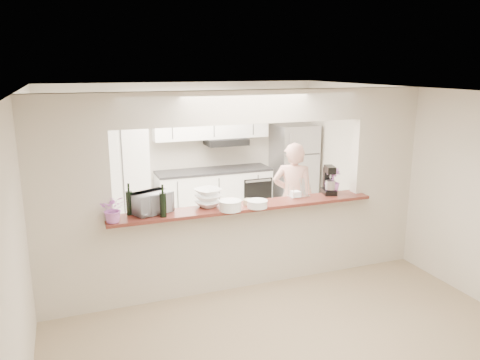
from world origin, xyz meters
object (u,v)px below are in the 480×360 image
refrigerator (294,168)px  stand_mixer (329,181)px  toaster_oven (151,203)px  person (293,198)px

refrigerator → stand_mixer: 2.74m
toaster_oven → stand_mixer: bearing=-22.7°
refrigerator → toaster_oven: (-3.20, -2.60, 0.36)m
refrigerator → person: (-0.95, -1.85, -0.01)m
stand_mixer → person: 0.86m
refrigerator → toaster_oven: 4.14m
toaster_oven → person: bearing=-4.5°
toaster_oven → person: person is taller
stand_mixer → person: size_ratio=0.23×
refrigerator → stand_mixer: (-0.80, -2.59, 0.41)m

